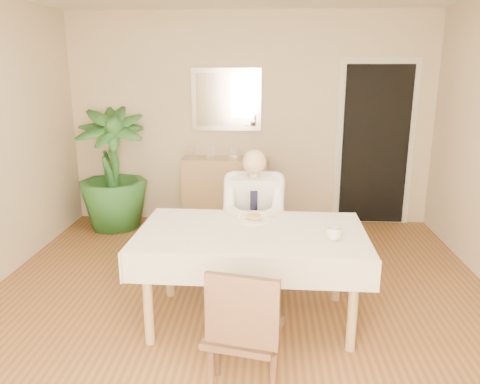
# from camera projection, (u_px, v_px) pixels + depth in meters

# --- Properties ---
(room) EXTENTS (5.00, 5.02, 2.60)m
(room) POSITION_uv_depth(u_px,v_px,m) (237.00, 158.00, 3.41)
(room) COLOR brown
(room) RESTS_ON ground
(window) EXTENTS (1.34, 0.04, 1.44)m
(window) POSITION_uv_depth(u_px,v_px,m) (163.00, 311.00, 0.99)
(window) COLOR silver
(window) RESTS_ON room
(doorway) EXTENTS (0.96, 0.07, 2.10)m
(doorway) POSITION_uv_depth(u_px,v_px,m) (375.00, 146.00, 5.78)
(doorway) COLOR silver
(doorway) RESTS_ON ground
(mirror) EXTENTS (0.86, 0.04, 0.76)m
(mirror) POSITION_uv_depth(u_px,v_px,m) (226.00, 100.00, 5.74)
(mirror) COLOR silver
(mirror) RESTS_ON room
(dining_table) EXTENTS (1.74, 1.05, 0.75)m
(dining_table) POSITION_uv_depth(u_px,v_px,m) (251.00, 241.00, 3.55)
(dining_table) COLOR #AB8254
(dining_table) RESTS_ON ground
(chair_far) EXTENTS (0.45, 0.45, 0.88)m
(chair_far) POSITION_uv_depth(u_px,v_px,m) (254.00, 224.00, 4.44)
(chair_far) COLOR #422618
(chair_far) RESTS_ON ground
(chair_near) EXTENTS (0.49, 0.50, 0.88)m
(chair_near) POSITION_uv_depth(u_px,v_px,m) (243.00, 330.00, 2.67)
(chair_near) COLOR #422618
(chair_near) RESTS_ON ground
(seated_man) EXTENTS (0.48, 0.72, 1.24)m
(seated_man) POSITION_uv_depth(u_px,v_px,m) (254.00, 214.00, 4.11)
(seated_man) COLOR white
(seated_man) RESTS_ON ground
(plate) EXTENTS (0.26, 0.26, 0.02)m
(plate) POSITION_uv_depth(u_px,v_px,m) (254.00, 220.00, 3.74)
(plate) COLOR white
(plate) RESTS_ON dining_table
(food) EXTENTS (0.14, 0.14, 0.06)m
(food) POSITION_uv_depth(u_px,v_px,m) (254.00, 217.00, 3.74)
(food) COLOR olive
(food) RESTS_ON dining_table
(knife) EXTENTS (0.01, 0.13, 0.01)m
(knife) POSITION_uv_depth(u_px,v_px,m) (259.00, 220.00, 3.68)
(knife) COLOR silver
(knife) RESTS_ON dining_table
(fork) EXTENTS (0.01, 0.13, 0.01)m
(fork) POSITION_uv_depth(u_px,v_px,m) (249.00, 220.00, 3.68)
(fork) COLOR silver
(fork) RESTS_ON dining_table
(coffee_mug) EXTENTS (0.14, 0.14, 0.09)m
(coffee_mug) POSITION_uv_depth(u_px,v_px,m) (334.00, 234.00, 3.32)
(coffee_mug) COLOR white
(coffee_mug) RESTS_ON dining_table
(sideboard) EXTENTS (1.09, 0.45, 0.85)m
(sideboard) POSITION_uv_depth(u_px,v_px,m) (226.00, 191.00, 5.89)
(sideboard) COLOR #AB8254
(sideboard) RESTS_ON ground
(photo_frame_left) EXTENTS (0.10, 0.02, 0.14)m
(photo_frame_left) POSITION_uv_depth(u_px,v_px,m) (190.00, 151.00, 5.85)
(photo_frame_left) COLOR silver
(photo_frame_left) RESTS_ON sideboard
(photo_frame_center) EXTENTS (0.10, 0.02, 0.14)m
(photo_frame_center) POSITION_uv_depth(u_px,v_px,m) (211.00, 151.00, 5.83)
(photo_frame_center) COLOR silver
(photo_frame_center) RESTS_ON sideboard
(photo_frame_right) EXTENTS (0.10, 0.02, 0.14)m
(photo_frame_right) POSITION_uv_depth(u_px,v_px,m) (234.00, 152.00, 5.79)
(photo_frame_right) COLOR silver
(photo_frame_right) RESTS_ON sideboard
(potted_palm) EXTENTS (1.00, 1.00, 1.47)m
(potted_palm) POSITION_uv_depth(u_px,v_px,m) (112.00, 169.00, 5.67)
(potted_palm) COLOR #1F4F1D
(potted_palm) RESTS_ON ground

